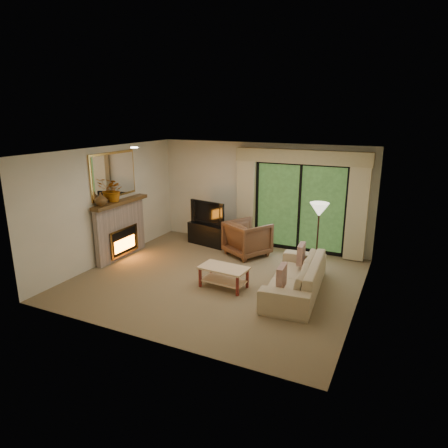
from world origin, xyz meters
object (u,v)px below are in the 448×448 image
at_px(sofa, 295,276).
at_px(coffee_table, 224,277).
at_px(armchair, 248,238).
at_px(media_console, 210,234).

relative_size(sofa, coffee_table, 2.40).
height_order(armchair, sofa, armchair).
bearing_deg(sofa, coffee_table, -79.44).
distance_m(media_console, sofa, 3.38).
relative_size(media_console, coffee_table, 1.18).
height_order(media_console, sofa, sofa).
height_order(sofa, coffee_table, sofa).
bearing_deg(armchair, sofa, 165.39).
bearing_deg(sofa, media_console, -129.00).
distance_m(armchair, coffee_table, 1.94).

